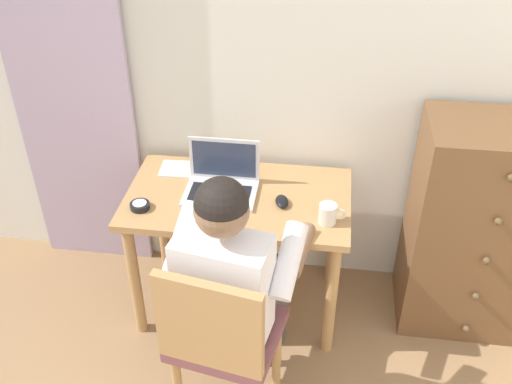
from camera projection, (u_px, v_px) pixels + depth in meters
The scene contains 11 objects.
wall_back at pixel (303, 61), 2.75m from camera, with size 4.80×0.05×2.50m, color silver.
curtain_panel at pixel (68, 81), 2.90m from camera, with size 0.62×0.03×2.21m, color #B29EBC.
desk at pixel (238, 215), 2.85m from camera, with size 1.06×0.62×0.71m.
dresser at pixel (478, 229), 2.83m from camera, with size 0.64×0.47×1.12m.
chair at pixel (221, 337), 2.34m from camera, with size 0.49×0.47×0.90m.
person_seated at pixel (235, 273), 2.38m from camera, with size 0.60×0.63×1.22m.
laptop at pixel (222, 182), 2.79m from camera, with size 0.34×0.25×0.24m.
computer_mouse at pixel (282, 201), 2.72m from camera, with size 0.06×0.10×0.03m, color black.
desk_clock at pixel (140, 206), 2.69m from camera, with size 0.09×0.09×0.03m.
notebook_pad at pixel (181, 169), 2.96m from camera, with size 0.21×0.15×0.01m, color silver.
coffee_mug at pixel (328, 214), 2.59m from camera, with size 0.12×0.08×0.09m.
Camera 1 is at (0.13, -0.41, 2.33)m, focal length 41.23 mm.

